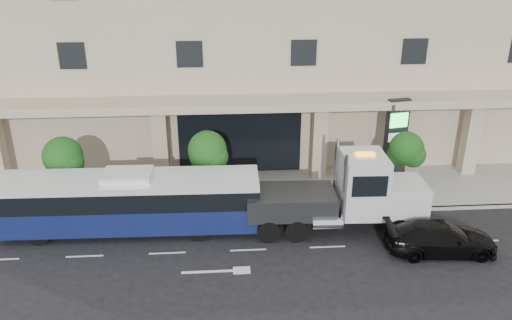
{
  "coord_description": "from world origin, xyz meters",
  "views": [
    {
      "loc": [
        -1.09,
        -22.68,
        13.65
      ],
      "look_at": [
        0.63,
        2.0,
        3.39
      ],
      "focal_mm": 35.0,
      "sensor_mm": 36.0,
      "label": 1
    }
  ],
  "objects": [
    {
      "name": "ground",
      "position": [
        0.0,
        0.0,
        0.0
      ],
      "size": [
        120.0,
        120.0,
        0.0
      ],
      "primitive_type": "plane",
      "color": "black",
      "rests_on": "ground"
    },
    {
      "name": "tree_right",
      "position": [
        9.53,
        3.59,
        3.04
      ],
      "size": [
        2.1,
        2.0,
        4.04
      ],
      "color": "#422B19",
      "rests_on": "sidewalk"
    },
    {
      "name": "tow_truck",
      "position": [
        5.1,
        0.23,
        1.97
      ],
      "size": [
        10.52,
        2.91,
        4.79
      ],
      "rotation": [
        0.0,
        0.0,
        -0.03
      ],
      "color": "#2D3033",
      "rests_on": "ground"
    },
    {
      "name": "city_bus",
      "position": [
        -6.02,
        0.87,
        1.73
      ],
      "size": [
        13.45,
        3.08,
        3.4
      ],
      "rotation": [
        0.0,
        0.0,
        -0.02
      ],
      "color": "black",
      "rests_on": "ground"
    },
    {
      "name": "tree_left",
      "position": [
        -9.97,
        3.59,
        3.11
      ],
      "size": [
        2.27,
        2.2,
        4.22
      ],
      "color": "#422B19",
      "rests_on": "sidewalk"
    },
    {
      "name": "black_sedan",
      "position": [
        9.4,
        -2.29,
        0.78
      ],
      "size": [
        5.52,
        2.49,
        1.57
      ],
      "primitive_type": "imported",
      "rotation": [
        0.0,
        0.0,
        1.52
      ],
      "color": "black",
      "rests_on": "ground"
    },
    {
      "name": "signage_pylon",
      "position": [
        9.59,
        5.74,
        2.9
      ],
      "size": [
        1.41,
        0.75,
        5.41
      ],
      "rotation": [
        0.0,
        0.0,
        0.2
      ],
      "color": "black",
      "rests_on": "sidewalk"
    },
    {
      "name": "curb",
      "position": [
        0.0,
        2.0,
        0.07
      ],
      "size": [
        120.0,
        0.3,
        0.15
      ],
      "primitive_type": "cube",
      "color": "gray",
      "rests_on": "ground"
    },
    {
      "name": "sidewalk",
      "position": [
        0.0,
        5.0,
        0.07
      ],
      "size": [
        120.0,
        6.0,
        0.15
      ],
      "primitive_type": "cube",
      "color": "gray",
      "rests_on": "ground"
    },
    {
      "name": "convention_center",
      "position": [
        -0.0,
        15.42,
        9.97
      ],
      "size": [
        60.0,
        17.6,
        20.0
      ],
      "color": "tan",
      "rests_on": "ground"
    },
    {
      "name": "tree_mid",
      "position": [
        -1.97,
        3.59,
        3.26
      ],
      "size": [
        2.28,
        2.2,
        4.38
      ],
      "color": "#422B19",
      "rests_on": "sidewalk"
    }
  ]
}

